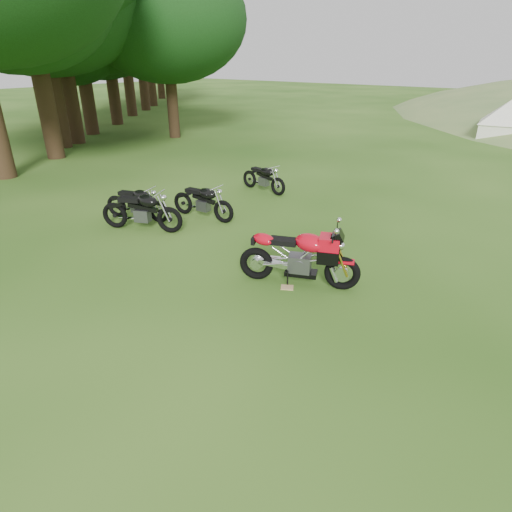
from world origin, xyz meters
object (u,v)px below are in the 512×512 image
Objects in this scene: vintage_moto_a at (137,202)px; vintage_moto_d at (263,177)px; tent_left at (510,116)px; plywood_board at (287,287)px; sport_motorcycle at (299,253)px; vintage_moto_c at (202,200)px; vintage_moto_b at (141,210)px.

vintage_moto_a is 1.03× the size of vintage_moto_d.
plywood_board is at bearing -98.25° from tent_left.
tent_left is at bearing 81.82° from vintage_moto_d.
sport_motorcycle is at bearing -21.66° from vintage_moto_a.
sport_motorcycle is at bearing -27.30° from vintage_moto_c.
plywood_board is at bearing -30.90° from vintage_moto_c.
plywood_board is at bearing -41.82° from vintage_moto_d.
plywood_board is 0.13× the size of vintage_moto_d.
vintage_moto_c is 0.72× the size of tent_left.
sport_motorcycle is 19.72m from tent_left.
vintage_moto_c is at bearing -78.30° from vintage_moto_d.
vintage_moto_c reaches higher than plywood_board.
vintage_moto_a reaches higher than plywood_board.
vintage_moto_c is 1.07× the size of vintage_moto_d.
vintage_moto_b is at bearing -110.87° from tent_left.
sport_motorcycle reaches higher than vintage_moto_c.
vintage_moto_b is (-4.43, 0.22, 0.52)m from plywood_board.
vintage_moto_c is (-3.93, 1.48, -0.15)m from sport_motorcycle.
sport_motorcycle is 5.22m from vintage_moto_a.
vintage_moto_a is at bearing 173.06° from plywood_board.
tent_left is (-0.04, 19.71, 0.47)m from sport_motorcycle.
plywood_board is 4.46m from vintage_moto_b.
vintage_moto_c is 18.65m from tent_left.
vintage_moto_d is (0.31, 4.48, -0.08)m from vintage_moto_b.
vintage_moto_d is (-0.24, 2.95, -0.03)m from vintage_moto_c.
vintage_moto_b is at bearing 157.05° from sport_motorcycle.
vintage_moto_b is 4.49m from vintage_moto_d.
tent_left is at bearing 71.33° from vintage_moto_c.
vintage_moto_d reaches higher than plywood_board.
vintage_moto_c is at bearing 135.78° from sport_motorcycle.
vintage_moto_a is 0.89× the size of vintage_moto_b.
sport_motorcycle is 4.49m from vintage_moto_b.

